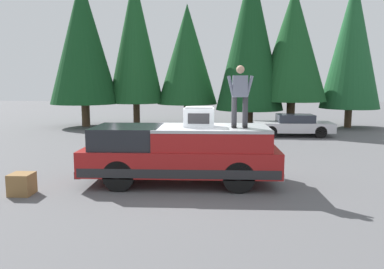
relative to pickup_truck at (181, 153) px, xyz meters
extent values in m
plane|color=#565659|center=(-0.06, -0.28, -0.87)|extent=(90.00, 90.00, 0.00)
cube|color=maroon|center=(0.00, 0.01, -0.17)|extent=(2.00, 5.50, 0.70)
cube|color=#232326|center=(0.00, 0.01, -0.37)|extent=(2.01, 5.39, 0.24)
cube|color=black|center=(0.00, 1.52, 0.48)|extent=(1.84, 1.87, 0.60)
cube|color=maroon|center=(0.00, -0.87, 0.44)|extent=(1.92, 3.19, 0.52)
cube|color=#A8AAAF|center=(0.00, -0.87, 0.74)|extent=(1.94, 3.19, 0.08)
cube|color=#232326|center=(0.00, 2.70, -0.44)|extent=(1.96, 0.16, 0.20)
cube|color=#B2B5BA|center=(0.00, -2.68, -0.44)|extent=(1.96, 0.16, 0.20)
cylinder|color=black|center=(-0.85, 1.60, -0.45)|extent=(0.30, 0.84, 0.84)
cylinder|color=black|center=(0.85, 1.60, -0.45)|extent=(0.30, 0.84, 0.84)
cylinder|color=black|center=(-0.85, -1.59, -0.45)|extent=(0.30, 0.84, 0.84)
cylinder|color=black|center=(0.85, -1.59, -0.45)|extent=(0.30, 0.84, 0.84)
cube|color=silver|center=(-0.05, -0.51, 1.04)|extent=(0.64, 0.84, 0.52)
cube|color=#2D2D30|center=(-0.37, -0.51, 1.04)|extent=(0.01, 0.59, 0.29)
cube|color=#99999E|center=(-0.05, -0.51, 1.32)|extent=(0.58, 0.76, 0.04)
cylinder|color=#333338|center=(-0.22, -1.78, 1.20)|extent=(0.15, 0.15, 0.84)
cube|color=black|center=(-0.26, -1.78, 0.82)|extent=(0.26, 0.11, 0.08)
cylinder|color=#333338|center=(-0.22, -1.48, 1.20)|extent=(0.15, 0.15, 0.84)
cube|color=black|center=(-0.26, -1.48, 0.82)|extent=(0.26, 0.11, 0.08)
cube|color=gray|center=(-0.22, -1.63, 1.91)|extent=(0.24, 0.40, 0.58)
sphere|color=tan|center=(-0.22, -1.63, 2.36)|extent=(0.22, 0.22, 0.22)
cylinder|color=gray|center=(-0.25, -1.88, 1.91)|extent=(0.09, 0.23, 0.58)
cylinder|color=gray|center=(-0.25, -1.39, 1.91)|extent=(0.09, 0.23, 0.58)
cube|color=silver|center=(9.88, -5.26, -0.38)|extent=(1.64, 4.10, 0.50)
cube|color=#282D38|center=(9.88, -5.36, 0.08)|extent=(1.31, 1.89, 0.42)
cylinder|color=black|center=(9.16, -3.99, -0.56)|extent=(0.20, 0.62, 0.62)
cylinder|color=black|center=(10.60, -3.99, -0.56)|extent=(0.20, 0.62, 0.62)
cylinder|color=black|center=(9.16, -6.53, -0.56)|extent=(0.20, 0.62, 0.62)
cylinder|color=black|center=(10.60, -6.53, -0.56)|extent=(0.20, 0.62, 0.62)
cube|color=olive|center=(-1.32, 4.03, -0.59)|extent=(0.56, 0.56, 0.56)
cylinder|color=#4C3826|center=(13.98, -9.58, -0.26)|extent=(0.44, 0.44, 1.22)
cone|color=#1E562D|center=(13.98, -9.58, 4.41)|extent=(3.64, 3.64, 8.12)
cylinder|color=#4C3826|center=(13.51, -5.86, -0.03)|extent=(0.51, 0.51, 1.69)
cone|color=#194C23|center=(13.51, -5.86, 4.30)|extent=(4.26, 4.26, 6.98)
cylinder|color=#4C3826|center=(13.56, -3.27, -0.31)|extent=(0.50, 0.50, 1.13)
cone|color=#14421E|center=(13.56, -3.27, 4.73)|extent=(4.19, 4.19, 8.95)
cylinder|color=#4C3826|center=(15.06, 0.72, -0.17)|extent=(0.48, 0.48, 1.40)
cone|color=#194C23|center=(15.06, 0.72, 3.79)|extent=(3.99, 3.99, 6.52)
cylinder|color=#4C3826|center=(14.69, 4.11, -0.13)|extent=(0.44, 0.44, 1.48)
cone|color=#194C23|center=(14.69, 4.11, 4.79)|extent=(3.63, 3.63, 8.35)
cylinder|color=#4C3826|center=(13.69, 7.25, -0.13)|extent=(0.52, 0.52, 1.48)
cone|color=#14421E|center=(13.69, 7.25, 4.58)|extent=(4.32, 4.32, 7.95)
camera|label=1|loc=(-10.74, -0.83, 2.05)|focal=35.88mm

